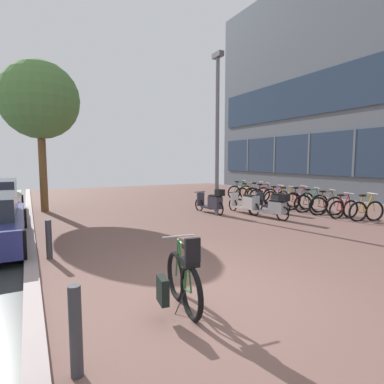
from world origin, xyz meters
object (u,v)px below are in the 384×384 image
Objects in this scene: bicycle_rack_10 at (240,192)px; bicycle_foreground at (182,281)px; scooter_near at (212,202)px; scooter_mid at (246,203)px; lamp_post at (217,127)px; bicycle_rack_05 at (287,200)px; bicycle_rack_09 at (247,194)px; street_tree at (40,101)px; bollard_far at (49,239)px; bicycle_rack_02 at (326,206)px; scooter_far at (273,207)px; bollard_near at (76,331)px; bicycle_rack_03 at (311,203)px; bicycle_rack_08 at (257,194)px; bicycle_rack_04 at (299,201)px; bicycle_rack_01 at (344,209)px; bicycle_rack_07 at (263,196)px; bicycle_rack_00 at (366,211)px; scooter_extra at (274,202)px; bicycle_rack_06 at (276,198)px.

bicycle_foreground is at bearing -130.08° from bicycle_rack_10.
scooter_mid is at bearing -29.83° from scooter_near.
bicycle_rack_05 is at bearing 2.65° from lamp_post.
scooter_near is at bearing -144.64° from bicycle_rack_09.
bollard_far is (-0.23, -6.71, -3.92)m from street_tree.
bicycle_rack_05 is 0.90× the size of bicycle_rack_10.
bollard_far is (-9.50, -0.88, 0.06)m from bicycle_rack_02.
scooter_far is 1.97× the size of bollard_near.
bicycle_rack_03 is (8.01, 4.84, -0.04)m from bicycle_foreground.
bollard_near is at bearing -152.73° from bicycle_foreground.
bicycle_rack_02 is at bearing -92.04° from bicycle_rack_10.
scooter_far is (0.19, -1.26, 0.03)m from scooter_mid.
lamp_post is (0.00, -0.31, 2.81)m from scooter_near.
scooter_far reaches higher than bollard_near.
bicycle_rack_03 reaches higher than bicycle_rack_10.
bollard_near is at bearing -136.79° from bicycle_rack_08.
scooter_mid is 7.44m from bollard_far.
bicycle_rack_04 is at bearing 23.89° from scooter_far.
scooter_near is 6.67m from bollard_far.
scooter_mid is at bearing -123.79° from bicycle_rack_10.
bollard_near is (-9.53, -4.19, 0.12)m from bicycle_rack_01.
bollard_far is (-9.50, -4.40, 0.05)m from bicycle_rack_07.
bicycle_rack_09 is 1.45× the size of bollard_far.
bicycle_rack_03 is 2.82m from bicycle_rack_07.
bicycle_rack_02 is 0.71× the size of scooter_near.
bicycle_rack_08 reaches higher than scooter_far.
bicycle_rack_01 is 4.23m from bicycle_rack_07.
bollard_far is at bearing -148.95° from bicycle_rack_09.
bicycle_rack_00 is 5.31m from scooter_near.
scooter_mid is at bearing 160.00° from bicycle_rack_03.
bicycle_rack_07 is at bearing 54.02° from scooter_far.
bicycle_rack_00 is 3.52m from bicycle_rack_05.
bicycle_rack_07 reaches higher than bicycle_rack_00.
scooter_mid is at bearing 147.15° from bicycle_rack_02.
scooter_near is (-3.70, 0.84, 0.09)m from bicycle_rack_04.
bicycle_rack_10 reaches higher than bicycle_rack_00.
scooter_near is 1.29m from scooter_mid.
bicycle_rack_09 reaches higher than scooter_extra.
scooter_far is 8.90m from bollard_near.
bicycle_rack_06 is (0.16, 2.82, -0.01)m from bicycle_rack_02.
bollard_near is (-9.59, -7.01, 0.11)m from bicycle_rack_05.
bicycle_rack_07 is at bearing 92.40° from bicycle_rack_04.
bollard_far reaches higher than scooter_mid.
bicycle_rack_09 is 0.20× the size of street_tree.
bicycle_foreground is 1.06× the size of bicycle_rack_03.
bicycle_foreground is at bearing -65.47° from bollard_far.
bicycle_rack_03 is at bearing -93.84° from bicycle_rack_05.
scooter_extra is at bearing 45.09° from scooter_far.
bollard_far is at bearing -146.10° from bicycle_rack_10.
scooter_far is at bearing -156.11° from bicycle_rack_04.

